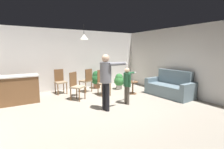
{
  "coord_description": "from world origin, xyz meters",
  "views": [
    {
      "loc": [
        -2.55,
        -4.33,
        1.77
      ],
      "look_at": [
        0.18,
        0.25,
        1.0
      ],
      "focal_mm": 26.73,
      "sensor_mm": 36.0,
      "label": 1
    }
  ],
  "objects_px": {
    "couch_floral": "(170,88)",
    "kitchen_counter": "(19,89)",
    "person_adult": "(106,76)",
    "dining_chair_spare": "(87,80)",
    "dining_chair_by_counter": "(76,85)",
    "spare_remote_on_table": "(133,81)",
    "dining_chair_centre_back": "(60,80)",
    "dining_chair_near_wall": "(103,81)",
    "side_table_by_couch": "(133,86)",
    "potted_plant_by_wall": "(97,79)",
    "person_child": "(127,82)",
    "potted_plant_corner": "(119,81)"
  },
  "relations": [
    {
      "from": "couch_floral",
      "to": "kitchen_counter",
      "type": "bearing_deg",
      "value": 64.95
    },
    {
      "from": "kitchen_counter",
      "to": "person_adult",
      "type": "height_order",
      "value": "person_adult"
    },
    {
      "from": "couch_floral",
      "to": "dining_chair_spare",
      "type": "bearing_deg",
      "value": 45.2
    },
    {
      "from": "person_adult",
      "to": "dining_chair_by_counter",
      "type": "xyz_separation_m",
      "value": [
        -0.42,
        1.5,
        -0.49
      ]
    },
    {
      "from": "person_adult",
      "to": "spare_remote_on_table",
      "type": "bearing_deg",
      "value": 115.25
    },
    {
      "from": "dining_chair_centre_back",
      "to": "spare_remote_on_table",
      "type": "distance_m",
      "value": 3.01
    },
    {
      "from": "dining_chair_near_wall",
      "to": "side_table_by_couch",
      "type": "bearing_deg",
      "value": 157.17
    },
    {
      "from": "side_table_by_couch",
      "to": "dining_chair_spare",
      "type": "distance_m",
      "value": 1.96
    },
    {
      "from": "couch_floral",
      "to": "dining_chair_by_counter",
      "type": "relative_size",
      "value": 1.85
    },
    {
      "from": "dining_chair_spare",
      "to": "potted_plant_by_wall",
      "type": "relative_size",
      "value": 1.21
    },
    {
      "from": "person_child",
      "to": "potted_plant_by_wall",
      "type": "xyz_separation_m",
      "value": [
        0.17,
        2.68,
        -0.3
      ]
    },
    {
      "from": "spare_remote_on_table",
      "to": "couch_floral",
      "type": "bearing_deg",
      "value": -41.19
    },
    {
      "from": "couch_floral",
      "to": "spare_remote_on_table",
      "type": "height_order",
      "value": "couch_floral"
    },
    {
      "from": "kitchen_counter",
      "to": "dining_chair_near_wall",
      "type": "relative_size",
      "value": 1.26
    },
    {
      "from": "couch_floral",
      "to": "spare_remote_on_table",
      "type": "relative_size",
      "value": 14.27
    },
    {
      "from": "kitchen_counter",
      "to": "couch_floral",
      "type": "bearing_deg",
      "value": -21.07
    },
    {
      "from": "dining_chair_centre_back",
      "to": "spare_remote_on_table",
      "type": "relative_size",
      "value": 7.69
    },
    {
      "from": "kitchen_counter",
      "to": "dining_chair_centre_back",
      "type": "relative_size",
      "value": 1.26
    },
    {
      "from": "potted_plant_corner",
      "to": "person_adult",
      "type": "bearing_deg",
      "value": -131.21
    },
    {
      "from": "dining_chair_near_wall",
      "to": "dining_chair_spare",
      "type": "xyz_separation_m",
      "value": [
        -0.39,
        0.75,
        0.0
      ]
    },
    {
      "from": "couch_floral",
      "to": "dining_chair_near_wall",
      "type": "xyz_separation_m",
      "value": [
        -2.18,
        1.47,
        0.21
      ]
    },
    {
      "from": "dining_chair_near_wall",
      "to": "dining_chair_centre_back",
      "type": "distance_m",
      "value": 1.81
    },
    {
      "from": "person_child",
      "to": "dining_chair_spare",
      "type": "bearing_deg",
      "value": -169.16
    },
    {
      "from": "dining_chair_near_wall",
      "to": "dining_chair_spare",
      "type": "relative_size",
      "value": 1.0
    },
    {
      "from": "dining_chair_near_wall",
      "to": "spare_remote_on_table",
      "type": "relative_size",
      "value": 7.69
    },
    {
      "from": "dining_chair_centre_back",
      "to": "dining_chair_by_counter",
      "type": "bearing_deg",
      "value": 98.01
    },
    {
      "from": "dining_chair_spare",
      "to": "dining_chair_near_wall",
      "type": "bearing_deg",
      "value": -85.81
    },
    {
      "from": "potted_plant_corner",
      "to": "potted_plant_by_wall",
      "type": "xyz_separation_m",
      "value": [
        -0.78,
        0.74,
        0.05
      ]
    },
    {
      "from": "dining_chair_by_counter",
      "to": "spare_remote_on_table",
      "type": "height_order",
      "value": "dining_chair_by_counter"
    },
    {
      "from": "person_adult",
      "to": "spare_remote_on_table",
      "type": "relative_size",
      "value": 12.8
    },
    {
      "from": "person_adult",
      "to": "dining_chair_centre_back",
      "type": "height_order",
      "value": "person_adult"
    },
    {
      "from": "side_table_by_couch",
      "to": "person_adult",
      "type": "height_order",
      "value": "person_adult"
    },
    {
      "from": "dining_chair_centre_back",
      "to": "dining_chair_spare",
      "type": "distance_m",
      "value": 1.1
    },
    {
      "from": "person_adult",
      "to": "dining_chair_centre_back",
      "type": "bearing_deg",
      "value": -170.39
    },
    {
      "from": "couch_floral",
      "to": "kitchen_counter",
      "type": "relative_size",
      "value": 1.47
    },
    {
      "from": "potted_plant_corner",
      "to": "dining_chair_by_counter",
      "type": "bearing_deg",
      "value": -165.38
    },
    {
      "from": "side_table_by_couch",
      "to": "person_child",
      "type": "distance_m",
      "value": 1.42
    },
    {
      "from": "dining_chair_near_wall",
      "to": "dining_chair_centre_back",
      "type": "bearing_deg",
      "value": -37.23
    },
    {
      "from": "dining_chair_near_wall",
      "to": "potted_plant_corner",
      "type": "xyz_separation_m",
      "value": [
        1.09,
        0.5,
        -0.14
      ]
    },
    {
      "from": "dining_chair_centre_back",
      "to": "potted_plant_by_wall",
      "type": "relative_size",
      "value": 1.21
    },
    {
      "from": "side_table_by_couch",
      "to": "spare_remote_on_table",
      "type": "distance_m",
      "value": 0.21
    },
    {
      "from": "spare_remote_on_table",
      "to": "potted_plant_corner",
      "type": "bearing_deg",
      "value": 90.54
    },
    {
      "from": "kitchen_counter",
      "to": "dining_chair_spare",
      "type": "distance_m",
      "value": 2.56
    },
    {
      "from": "couch_floral",
      "to": "dining_chair_by_counter",
      "type": "distance_m",
      "value": 3.61
    },
    {
      "from": "kitchen_counter",
      "to": "potted_plant_by_wall",
      "type": "xyz_separation_m",
      "value": [
        3.25,
        0.74,
        -0.02
      ]
    },
    {
      "from": "dining_chair_by_counter",
      "to": "spare_remote_on_table",
      "type": "xyz_separation_m",
      "value": [
        2.25,
        -0.44,
        -0.01
      ]
    },
    {
      "from": "kitchen_counter",
      "to": "dining_chair_spare",
      "type": "xyz_separation_m",
      "value": [
        2.55,
        0.25,
        0.07
      ]
    },
    {
      "from": "dining_chair_spare",
      "to": "potted_plant_corner",
      "type": "bearing_deg",
      "value": -32.64
    },
    {
      "from": "person_adult",
      "to": "dining_chair_near_wall",
      "type": "bearing_deg",
      "value": 150.44
    },
    {
      "from": "couch_floral",
      "to": "person_adult",
      "type": "distance_m",
      "value": 3.0
    }
  ]
}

